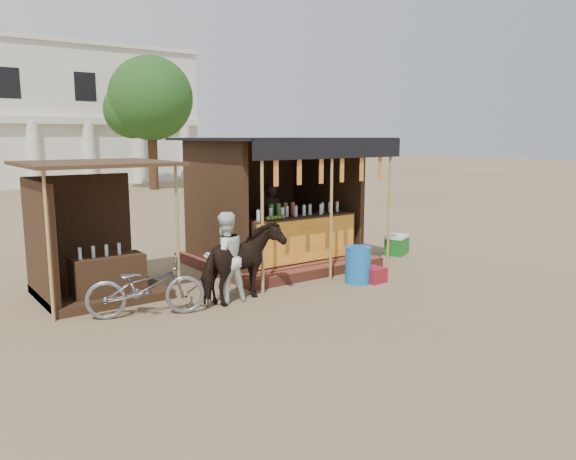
# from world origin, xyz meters

# --- Properties ---
(ground) EXTENTS (120.00, 120.00, 0.00)m
(ground) POSITION_xyz_m (0.00, 0.00, 0.00)
(ground) COLOR #846B4C
(ground) RESTS_ON ground
(main_stall) EXTENTS (3.60, 3.61, 2.78)m
(main_stall) POSITION_xyz_m (1.00, 3.36, 1.02)
(main_stall) COLOR brown
(main_stall) RESTS_ON ground
(secondary_stall) EXTENTS (2.40, 2.40, 2.38)m
(secondary_stall) POSITION_xyz_m (-3.17, 3.24, 0.85)
(secondary_stall) COLOR #3C2615
(secondary_stall) RESTS_ON ground
(cow) EXTENTS (1.72, 1.12, 1.34)m
(cow) POSITION_xyz_m (-1.15, 1.35, 0.67)
(cow) COLOR black
(cow) RESTS_ON ground
(motorbike) EXTENTS (1.93, 1.25, 0.96)m
(motorbike) POSITION_xyz_m (-2.79, 1.57, 0.48)
(motorbike) COLOR gray
(motorbike) RESTS_ON ground
(bystander) EXTENTS (0.77, 0.60, 1.56)m
(bystander) POSITION_xyz_m (-1.40, 1.50, 0.78)
(bystander) COLOR white
(bystander) RESTS_ON ground
(blue_barrel) EXTENTS (0.60, 0.60, 0.71)m
(blue_barrel) POSITION_xyz_m (1.30, 1.10, 0.36)
(blue_barrel) COLOR blue
(blue_barrel) RESTS_ON ground
(red_crate) EXTENTS (0.40, 0.42, 0.29)m
(red_crate) POSITION_xyz_m (1.60, 0.96, 0.14)
(red_crate) COLOR maroon
(red_crate) RESTS_ON ground
(cooler) EXTENTS (0.76, 0.67, 0.46)m
(cooler) POSITION_xyz_m (3.92, 2.52, 0.23)
(cooler) COLOR #176A1E
(cooler) RESTS_ON ground
(tree) EXTENTS (4.50, 4.40, 7.00)m
(tree) POSITION_xyz_m (5.81, 22.14, 4.63)
(tree) COLOR #382314
(tree) RESTS_ON ground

